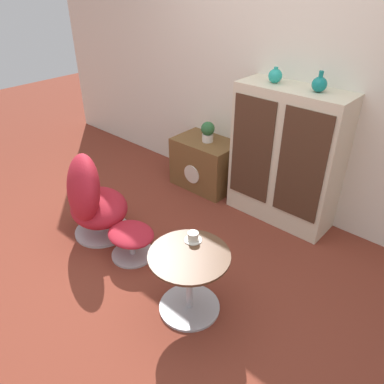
{
  "coord_description": "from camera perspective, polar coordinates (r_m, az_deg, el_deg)",
  "views": [
    {
      "loc": [
        1.66,
        -1.46,
        2.09
      ],
      "look_at": [
        -0.03,
        0.42,
        0.55
      ],
      "focal_mm": 35.0,
      "sensor_mm": 36.0,
      "label": 1
    }
  ],
  "objects": [
    {
      "name": "ottoman",
      "position": [
        3.12,
        -9.24,
        -6.87
      ],
      "size": [
        0.41,
        0.36,
        0.26
      ],
      "color": "#B7B7BC",
      "rests_on": "ground_plane"
    },
    {
      "name": "potted_plant",
      "position": [
        3.86,
        2.42,
        9.26
      ],
      "size": [
        0.14,
        0.14,
        0.21
      ],
      "color": "silver",
      "rests_on": "tv_console"
    },
    {
      "name": "coffee_table",
      "position": [
        2.59,
        -0.41,
        -13.0
      ],
      "size": [
        0.54,
        0.54,
        0.49
      ],
      "color": "#B7B7BC",
      "rests_on": "ground_plane"
    },
    {
      "name": "tv_console",
      "position": [
        4.03,
        2.04,
        4.36
      ],
      "size": [
        0.66,
        0.44,
        0.53
      ],
      "color": "brown",
      "rests_on": "ground_plane"
    },
    {
      "name": "vase_leftmost",
      "position": [
        3.31,
        12.57,
        16.9
      ],
      "size": [
        0.12,
        0.12,
        0.13
      ],
      "color": "teal",
      "rests_on": "sideboard"
    },
    {
      "name": "teacup",
      "position": [
        2.54,
        0.17,
        -6.9
      ],
      "size": [
        0.12,
        0.12,
        0.06
      ],
      "color": "silver",
      "rests_on": "coffee_table"
    },
    {
      "name": "sideboard",
      "position": [
        3.45,
        14.06,
        5.17
      ],
      "size": [
        0.96,
        0.39,
        1.25
      ],
      "color": "beige",
      "rests_on": "ground_plane"
    },
    {
      "name": "vase_inner_left",
      "position": [
        3.14,
        18.85,
        15.31
      ],
      "size": [
        0.12,
        0.12,
        0.16
      ],
      "color": "#147A75",
      "rests_on": "sideboard"
    },
    {
      "name": "wall_back",
      "position": [
        3.54,
        13.25,
        17.61
      ],
      "size": [
        6.4,
        0.06,
        2.6
      ],
      "color": "silver",
      "rests_on": "ground_plane"
    },
    {
      "name": "ground_plane",
      "position": [
        3.05,
        -5.08,
        -12.18
      ],
      "size": [
        12.0,
        12.0,
        0.0
      ],
      "primitive_type": "plane",
      "color": "brown"
    },
    {
      "name": "egg_chair",
      "position": [
        3.33,
        -15.06,
        -1.03
      ],
      "size": [
        0.73,
        0.7,
        0.8
      ],
      "color": "#B7B7BC",
      "rests_on": "ground_plane"
    }
  ]
}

